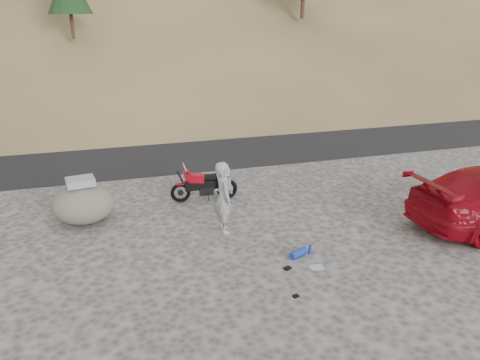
{
  "coord_description": "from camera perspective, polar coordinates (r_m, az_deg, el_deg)",
  "views": [
    {
      "loc": [
        -2.95,
        -10.15,
        5.55
      ],
      "look_at": [
        0.54,
        1.73,
        1.0
      ],
      "focal_mm": 35.0,
      "sensor_mm": 36.0,
      "label": 1
    }
  ],
  "objects": [
    {
      "name": "road",
      "position": [
        20.16,
        -7.33,
        4.02
      ],
      "size": [
        120.0,
        7.0,
        0.05
      ],
      "primitive_type": "cube",
      "color": "black",
      "rests_on": "ground"
    },
    {
      "name": "boulder",
      "position": [
        13.45,
        -18.58,
        -2.72
      ],
      "size": [
        1.74,
        1.5,
        1.27
      ],
      "rotation": [
        0.0,
        0.0,
        -0.05
      ],
      "color": "#59554C",
      "rests_on": "ground"
    },
    {
      "name": "gear_blue_mat",
      "position": [
        11.31,
        7.13,
        -8.83
      ],
      "size": [
        0.5,
        0.36,
        0.19
      ],
      "primitive_type": "cylinder",
      "rotation": [
        0.0,
        1.57,
        0.44
      ],
      "color": "#19329A",
      "rests_on": "ground"
    },
    {
      "name": "gear_blue_cloth",
      "position": [
        10.98,
        9.33,
        -10.44
      ],
      "size": [
        0.34,
        0.27,
        0.01
      ],
      "primitive_type": "cube",
      "rotation": [
        0.0,
        0.0,
        -0.12
      ],
      "color": "#87ACD1",
      "rests_on": "ground"
    },
    {
      "name": "man",
      "position": [
        12.5,
        -1.95,
        -6.2
      ],
      "size": [
        0.48,
        0.71,
        1.93
      ],
      "primitive_type": "imported",
      "rotation": [
        0.0,
        0.0,
        1.6
      ],
      "color": "#929297",
      "rests_on": "ground"
    },
    {
      "name": "gear_glove_b",
      "position": [
        9.92,
        6.83,
        -13.86
      ],
      "size": [
        0.14,
        0.12,
        0.04
      ],
      "primitive_type": "cube",
      "rotation": [
        0.0,
        0.0,
        0.25
      ],
      "color": "black",
      "rests_on": "ground"
    },
    {
      "name": "motorcycle",
      "position": [
        14.28,
        -4.02,
        -0.48
      ],
      "size": [
        2.07,
        0.67,
        1.23
      ],
      "rotation": [
        0.0,
        0.0,
        -0.07
      ],
      "color": "black",
      "rests_on": "ground"
    },
    {
      "name": "gear_bottle",
      "position": [
        11.48,
        8.54,
        -8.32
      ],
      "size": [
        0.1,
        0.1,
        0.23
      ],
      "primitive_type": "cylinder",
      "rotation": [
        0.0,
        0.0,
        0.23
      ],
      "color": "#19329A",
      "rests_on": "ground"
    },
    {
      "name": "gear_glove_a",
      "position": [
        10.82,
        5.8,
        -10.65
      ],
      "size": [
        0.19,
        0.17,
        0.05
      ],
      "primitive_type": "cube",
      "rotation": [
        0.0,
        0.0,
        0.42
      ],
      "color": "black",
      "rests_on": "ground"
    },
    {
      "name": "ground",
      "position": [
        11.94,
        -0.15,
        -7.52
      ],
      "size": [
        140.0,
        140.0,
        0.0
      ],
      "primitive_type": "plane",
      "color": "#44403E",
      "rests_on": "ground"
    }
  ]
}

